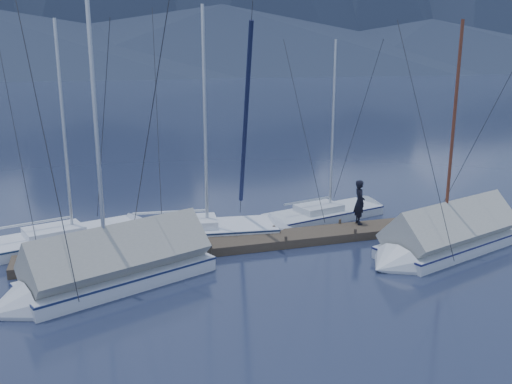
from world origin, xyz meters
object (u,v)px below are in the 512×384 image
Objects in this scene: sailboat_covered_near at (441,241)px; sailboat_open_right at (337,213)px; sailboat_open_mid at (220,232)px; sailboat_covered_far at (102,273)px; person at (360,202)px; sailboat_open_left at (86,236)px.

sailboat_open_right is at bearing 105.57° from sailboat_covered_near.
sailboat_open_right is at bearing 11.20° from sailboat_open_mid.
sailboat_open_mid is 0.99× the size of sailboat_covered_far.
sailboat_open_left is at bearing 88.14° from person.
sailboat_covered_far reaches higher than sailboat_open_mid.
sailboat_covered_near is 3.83m from person.
sailboat_open_left is at bearing 95.43° from sailboat_covered_far.
sailboat_covered_far is 5.40× the size of person.
sailboat_covered_far is at bearing 114.55° from person.
person is (10.71, 2.81, 0.79)m from sailboat_covered_far.
sailboat_open_left is 5.50m from sailboat_open_mid.
person is (-0.16, -2.36, 1.14)m from sailboat_open_right.
sailboat_open_left is 11.49m from person.
sailboat_open_left is 14.12m from sailboat_covered_near.
sailboat_open_mid is 1.07× the size of sailboat_covered_near.
sailboat_open_left is at bearing 156.49° from sailboat_covered_near.
sailboat_open_left reaches higher than sailboat_covered_near.
person is at bearing -11.70° from sailboat_open_left.
sailboat_covered_far reaches higher than sailboat_open_right.
sailboat_covered_near is at bearing -142.39° from person.
sailboat_covered_far is (0.49, -5.13, 0.34)m from sailboat_open_left.
person is at bearing -11.47° from sailboat_open_mid.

